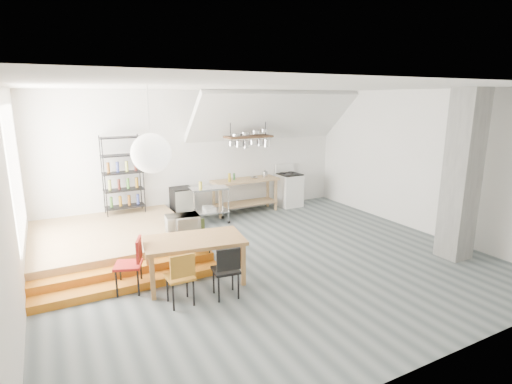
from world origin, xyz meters
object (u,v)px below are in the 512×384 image
mini_fridge (182,204)px  rolling_cart (209,200)px  stove (289,189)px  dining_table (194,244)px

mini_fridge → rolling_cart: bearing=-43.7°
stove → rolling_cart: (-2.61, -0.46, 0.11)m
stove → mini_fridge: bearing=179.2°
rolling_cart → dining_table: bearing=-111.1°
dining_table → mini_fridge: mini_fridge is taller
stove → mini_fridge: (-3.14, 0.04, -0.06)m
dining_table → rolling_cart: (1.40, 2.90, -0.09)m
stove → rolling_cart: stove is taller
dining_table → mini_fridge: size_ratio=2.03×
stove → dining_table: stove is taller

